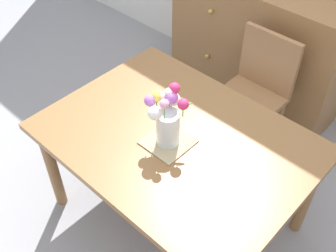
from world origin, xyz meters
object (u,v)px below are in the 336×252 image
object	(u,v)px
chair_far	(256,88)
dresser	(257,46)
flower_vase	(167,117)
dining_table	(177,147)

from	to	relation	value
chair_far	dresser	world-z (taller)	dresser
dresser	flower_vase	distance (m)	1.48
dining_table	flower_vase	xyz separation A→B (m)	(-0.02, -0.06, 0.26)
chair_far	flower_vase	size ratio (longest dim) A/B	2.80
dining_table	chair_far	xyz separation A→B (m)	(-0.05, 0.87, -0.12)
dresser	flower_vase	world-z (taller)	flower_vase
dining_table	chair_far	bearing A→B (deg)	93.24
chair_far	dresser	xyz separation A→B (m)	(-0.31, 0.46, -0.02)
flower_vase	dining_table	bearing A→B (deg)	71.49
dresser	chair_far	bearing A→B (deg)	-56.57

